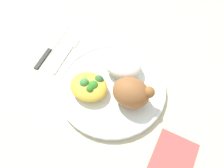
{
  "coord_description": "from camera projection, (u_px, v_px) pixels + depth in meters",
  "views": [
    {
      "loc": [
        0.14,
        -0.27,
        0.53
      ],
      "look_at": [
        0.0,
        0.0,
        0.03
      ],
      "focal_mm": 35.97,
      "sensor_mm": 36.0,
      "label": 1
    }
  ],
  "objects": [
    {
      "name": "mac_cheese_with_broccoli",
      "position": [
        89.0,
        86.0,
        0.57
      ],
      "size": [
        0.1,
        0.09,
        0.04
      ],
      "color": "gold",
      "rests_on": "plate"
    },
    {
      "name": "fork",
      "position": [
        67.0,
        53.0,
        0.67
      ],
      "size": [
        0.03,
        0.14,
        0.01
      ],
      "color": "#B2B2B7",
      "rests_on": "ground_plane"
    },
    {
      "name": "knife",
      "position": [
        50.0,
        49.0,
        0.68
      ],
      "size": [
        0.03,
        0.19,
        0.01
      ],
      "color": "black",
      "rests_on": "ground_plane"
    },
    {
      "name": "plate",
      "position": [
        112.0,
        88.0,
        0.6
      ],
      "size": [
        0.29,
        0.29,
        0.02
      ],
      "color": "white",
      "rests_on": "ground_plane"
    },
    {
      "name": "ground_plane",
      "position": [
        112.0,
        89.0,
        0.61
      ],
      "size": [
        2.0,
        2.0,
        0.0
      ],
      "primitive_type": "plane",
      "color": "beige"
    },
    {
      "name": "napkin",
      "position": [
        172.0,
        162.0,
        0.51
      ],
      "size": [
        0.1,
        0.13,
        0.0
      ],
      "primitive_type": "cube",
      "rotation": [
        0.0,
        0.0,
        0.03
      ],
      "color": "#DB4C47",
      "rests_on": "ground_plane"
    },
    {
      "name": "rice_pile",
      "position": [
        123.0,
        65.0,
        0.6
      ],
      "size": [
        0.1,
        0.09,
        0.05
      ],
      "primitive_type": "ellipsoid",
      "color": "white",
      "rests_on": "plate"
    },
    {
      "name": "roasted_chicken",
      "position": [
        132.0,
        93.0,
        0.54
      ],
      "size": [
        0.1,
        0.08,
        0.07
      ],
      "color": "#945A2F",
      "rests_on": "plate"
    }
  ]
}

